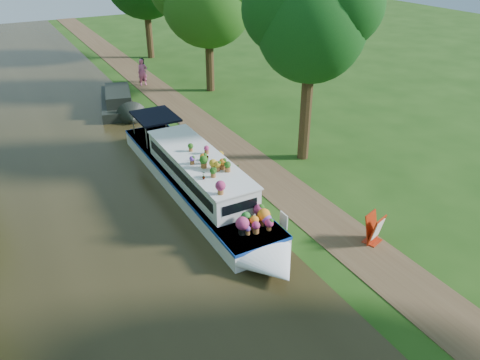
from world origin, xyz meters
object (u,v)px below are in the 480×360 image
object	(u,v)px
second_boat	(118,102)
sandwich_board	(374,230)
pedestrian_dark	(143,70)
plant_boat	(200,179)
pedestrian_pink	(143,72)

from	to	relation	value
second_boat	sandwich_board	size ratio (longest dim) A/B	6.08
second_boat	pedestrian_dark	xyz separation A→B (m)	(3.29, 4.94, 0.38)
second_boat	sandwich_board	distance (m)	18.73
plant_boat	pedestrian_dark	xyz separation A→B (m)	(3.32, 17.25, 0.04)
sandwich_board	pedestrian_dark	xyz separation A→B (m)	(-0.79, 23.22, 0.36)
plant_boat	sandwich_board	size ratio (longest dim) A/B	12.14
second_boat	pedestrian_pink	world-z (taller)	pedestrian_pink
sandwich_board	pedestrian_dark	size ratio (longest dim) A/B	0.65
sandwich_board	pedestrian_dark	world-z (taller)	pedestrian_dark
sandwich_board	pedestrian_pink	xyz separation A→B (m)	(-1.09, 22.42, 0.42)
sandwich_board	pedestrian_pink	bearing A→B (deg)	74.59
pedestrian_pink	sandwich_board	bearing A→B (deg)	-82.53
plant_boat	pedestrian_dark	bearing A→B (deg)	79.11
second_boat	pedestrian_dark	distance (m)	5.94
sandwich_board	pedestrian_dark	bearing A→B (deg)	73.76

